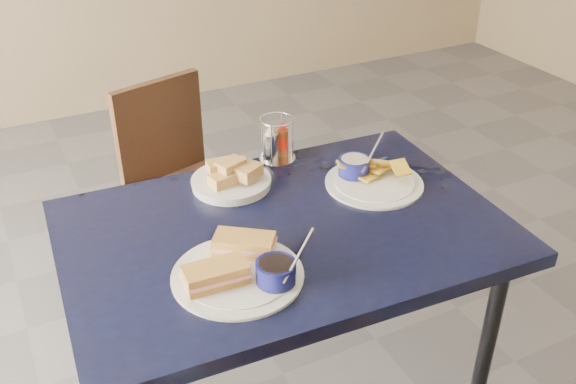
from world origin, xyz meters
name	(u,v)px	position (x,y,z in m)	size (l,w,h in m)	color
ground	(283,374)	(0.00, 0.00, 0.00)	(6.00, 6.00, 0.00)	#56555B
dining_table	(285,249)	(-0.08, -0.19, 0.68)	(1.14, 0.80, 0.75)	black
chair_far	(181,168)	(-0.07, 0.75, 0.45)	(0.46, 0.45, 0.79)	black
sandwich_plate	(241,267)	(-0.26, -0.32, 0.77)	(0.32, 0.30, 0.12)	white
plantain_plate	(367,176)	(0.22, -0.09, 0.77)	(0.28, 0.28, 0.12)	white
bread_basket	(231,178)	(-0.13, 0.06, 0.78)	(0.22, 0.22, 0.08)	white
condiment_caddy	(275,143)	(0.05, 0.14, 0.81)	(0.11, 0.11, 0.14)	silver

